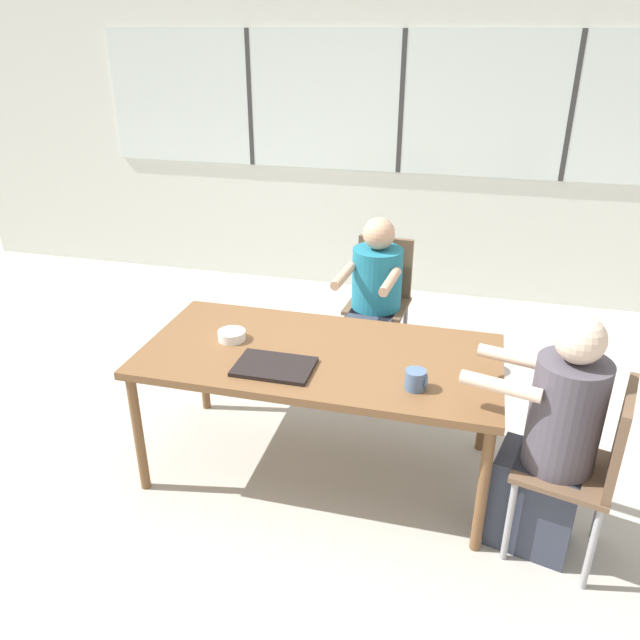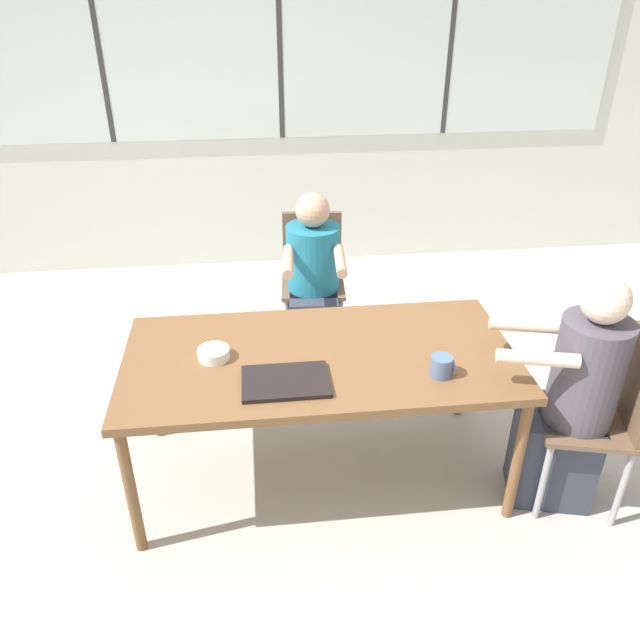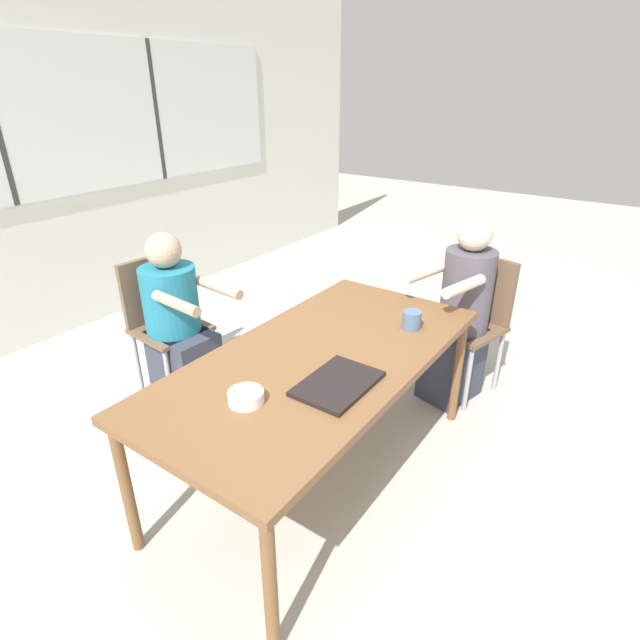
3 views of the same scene
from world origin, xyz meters
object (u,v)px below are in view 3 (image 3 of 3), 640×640
Objects in this scene: chair_for_man_blue_shirt at (475,313)px; coffee_mug at (412,320)px; person_woman_green_shirt at (178,329)px; bowl_white_shallow at (246,397)px; chair_for_woman_green_shirt at (161,314)px; person_man_blue_shirt at (460,320)px.

chair_for_man_blue_shirt is 0.80m from coffee_mug.
bowl_white_shallow is at bearing 67.34° from person_woman_green_shirt.
chair_for_woman_green_shirt is at bearing 49.89° from chair_for_man_blue_shirt.
coffee_mug is (-0.76, 0.09, 0.22)m from chair_for_man_blue_shirt.
chair_for_woman_green_shirt is at bearing 104.82° from coffee_mug.
chair_for_man_blue_shirt is at bearing -90.00° from person_man_blue_shirt.
bowl_white_shallow is at bearing 70.02° from chair_for_woman_green_shirt.
chair_for_man_blue_shirt is 0.82× the size of person_woman_green_shirt.
chair_for_man_blue_shirt is at bearing -11.01° from bowl_white_shallow.
person_man_blue_shirt is at bearing -10.70° from bowl_white_shallow.
chair_for_woman_green_shirt is 0.18m from person_woman_green_shirt.
person_woman_green_shirt is 1.27m from bowl_white_shallow.
person_woman_green_shirt is at bearing 107.09° from coffee_mug.
person_woman_green_shirt reaches higher than bowl_white_shallow.
person_woman_green_shirt is 1.44m from coffee_mug.
coffee_mug is at bearing 111.43° from person_woman_green_shirt.
bowl_white_shallow is at bearing 93.43° from person_man_blue_shirt.
chair_for_woman_green_shirt is 1.59m from coffee_mug.
bowl_white_shallow is at bearing 165.93° from coffee_mug.
person_woman_green_shirt is (-1.18, 1.45, -0.05)m from chair_for_man_blue_shirt.
person_woman_green_shirt is 10.74× the size of coffee_mug.
bowl_white_shallow is (-0.98, 0.25, -0.02)m from coffee_mug.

